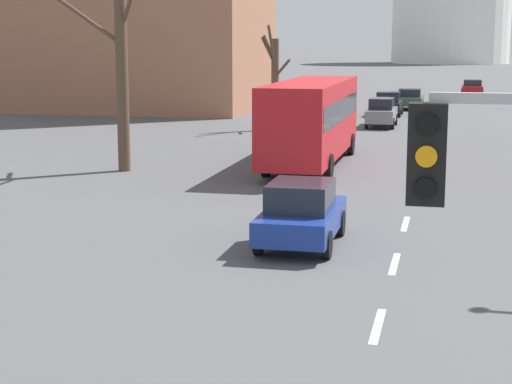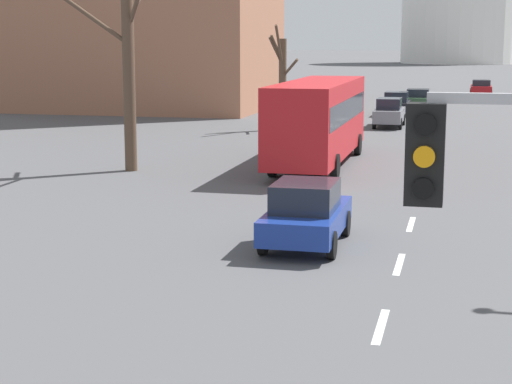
{
  "view_description": "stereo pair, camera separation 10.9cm",
  "coord_description": "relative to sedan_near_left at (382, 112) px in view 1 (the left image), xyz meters",
  "views": [
    {
      "loc": [
        1.19,
        -2.57,
        5.17
      ],
      "look_at": [
        -1.05,
        7.12,
        3.39
      ],
      "focal_mm": 60.0,
      "sensor_mm": 36.0,
      "label": 1
    },
    {
      "loc": [
        1.29,
        -2.55,
        5.17
      ],
      "look_at": [
        -1.05,
        7.12,
        3.39
      ],
      "focal_mm": 60.0,
      "sensor_mm": 36.0,
      "label": 2
    }
  ],
  "objects": [
    {
      "name": "lane_stripe_10",
      "position": [
        2.95,
        -0.23,
        -0.87
      ],
      "size": [
        0.16,
        2.0,
        0.01
      ],
      "primitive_type": "cube",
      "color": "silver",
      "rests_on": "ground_plane"
    },
    {
      "name": "sedan_near_left",
      "position": [
        0.0,
        0.0,
        0.0
      ],
      "size": [
        1.69,
        4.17,
        1.73
      ],
      "color": "slate",
      "rests_on": "ground_plane"
    },
    {
      "name": "sedan_near_right",
      "position": [
        -0.18,
        7.79,
        -0.05
      ],
      "size": [
        1.83,
        4.02,
        1.65
      ],
      "color": "black",
      "rests_on": "ground_plane"
    },
    {
      "name": "city_bus",
      "position": [
        -1.51,
        -16.61,
        1.18
      ],
      "size": [
        2.66,
        10.8,
        3.48
      ],
      "color": "red",
      "rests_on": "ground_plane"
    },
    {
      "name": "bare_tree_left_near",
      "position": [
        -8.56,
        -19.68,
        3.08
      ],
      "size": [
        4.16,
        3.59,
        8.15
      ],
      "color": "brown",
      "rests_on": "ground_plane"
    },
    {
      "name": "bare_tree_left_far",
      "position": [
        -5.88,
        -3.08,
        2.02
      ],
      "size": [
        1.81,
        1.91,
        5.97
      ],
      "color": "brown",
      "rests_on": "ground_plane"
    },
    {
      "name": "lane_stripe_6",
      "position": [
        2.95,
        -18.23,
        -0.87
      ],
      "size": [
        0.16,
        2.0,
        0.01
      ],
      "primitive_type": "cube",
      "color": "silver",
      "rests_on": "ground_plane"
    },
    {
      "name": "lane_stripe_9",
      "position": [
        2.95,
        -4.73,
        -0.87
      ],
      "size": [
        0.16,
        2.0,
        0.01
      ],
      "primitive_type": "cube",
      "color": "silver",
      "rests_on": "ground_plane"
    },
    {
      "name": "lane_stripe_4",
      "position": [
        2.95,
        -27.23,
        -0.87
      ],
      "size": [
        0.16,
        2.0,
        0.01
      ],
      "primitive_type": "cube",
      "color": "silver",
      "rests_on": "ground_plane"
    },
    {
      "name": "sedan_far_right",
      "position": [
        5.77,
        29.22,
        -0.06
      ],
      "size": [
        1.92,
        4.07,
        1.55
      ],
      "color": "maroon",
      "rests_on": "ground_plane"
    },
    {
      "name": "lane_stripe_2",
      "position": [
        2.95,
        -36.23,
        -0.87
      ],
      "size": [
        0.16,
        2.0,
        0.01
      ],
      "primitive_type": "cube",
      "color": "silver",
      "rests_on": "ground_plane"
    },
    {
      "name": "sedan_far_left",
      "position": [
        0.98,
        13.53,
        -0.08
      ],
      "size": [
        1.95,
        3.85,
        1.54
      ],
      "color": "#2D4C33",
      "rests_on": "ground_plane"
    },
    {
      "name": "sedan_mid_centre",
      "position": [
        0.5,
        -30.42,
        -0.04
      ],
      "size": [
        1.86,
        4.05,
        1.66
      ],
      "color": "navy",
      "rests_on": "ground_plane"
    },
    {
      "name": "lane_stripe_3",
      "position": [
        2.95,
        -31.73,
        -0.87
      ],
      "size": [
        0.16,
        2.0,
        0.01
      ],
      "primitive_type": "cube",
      "color": "silver",
      "rests_on": "ground_plane"
    },
    {
      "name": "lane_stripe_11",
      "position": [
        2.95,
        4.27,
        -0.87
      ],
      "size": [
        0.16,
        2.0,
        0.01
      ],
      "primitive_type": "cube",
      "color": "silver",
      "rests_on": "ground_plane"
    },
    {
      "name": "lane_stripe_8",
      "position": [
        2.95,
        -9.23,
        -0.87
      ],
      "size": [
        0.16,
        2.0,
        0.01
      ],
      "primitive_type": "cube",
      "color": "silver",
      "rests_on": "ground_plane"
    },
    {
      "name": "lane_stripe_5",
      "position": [
        2.95,
        -22.73,
        -0.87
      ],
      "size": [
        0.16,
        2.0,
        0.01
      ],
      "primitive_type": "cube",
      "color": "silver",
      "rests_on": "ground_plane"
    },
    {
      "name": "lane_stripe_7",
      "position": [
        2.95,
        -13.73,
        -0.87
      ],
      "size": [
        0.16,
        2.0,
        0.01
      ],
      "primitive_type": "cube",
      "color": "silver",
      "rests_on": "ground_plane"
    }
  ]
}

